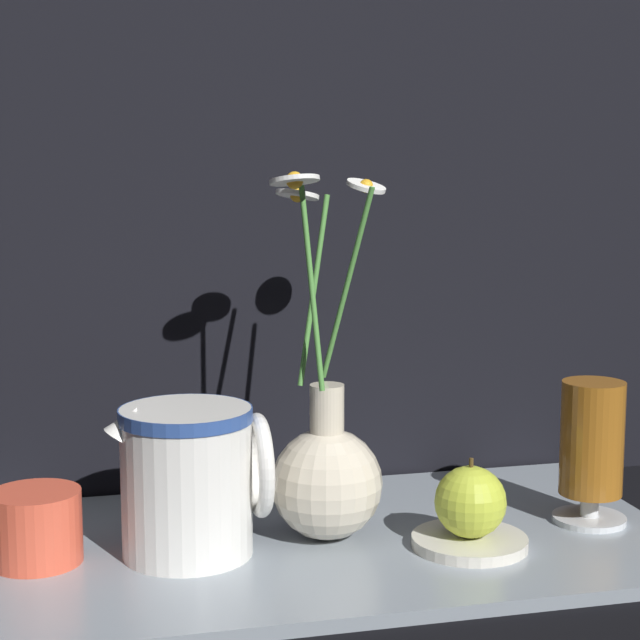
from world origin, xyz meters
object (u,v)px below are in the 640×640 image
at_px(vase_with_flowers, 327,472).
at_px(ceramic_pitcher, 190,475).
at_px(orange_fruit, 470,502).
at_px(tea_glass, 592,445).
at_px(yellow_mug, 33,528).

distance_m(vase_with_flowers, ceramic_pitcher, 0.13).
bearing_deg(orange_fruit, tea_glass, 14.91).
distance_m(yellow_mug, orange_fruit, 0.39).
height_order(tea_glass, orange_fruit, tea_glass).
bearing_deg(ceramic_pitcher, yellow_mug, 176.18).
bearing_deg(vase_with_flowers, tea_glass, -3.59).
xyz_separation_m(vase_with_flowers, orange_fruit, (0.12, -0.05, -0.02)).
relative_size(vase_with_flowers, yellow_mug, 3.79).
bearing_deg(orange_fruit, yellow_mug, 172.13).
bearing_deg(yellow_mug, orange_fruit, -7.87).
height_order(vase_with_flowers, orange_fruit, vase_with_flowers).
distance_m(yellow_mug, tea_glass, 0.52).
distance_m(ceramic_pitcher, orange_fruit, 0.25).
distance_m(vase_with_flowers, orange_fruit, 0.13).
height_order(vase_with_flowers, ceramic_pitcher, vase_with_flowers).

